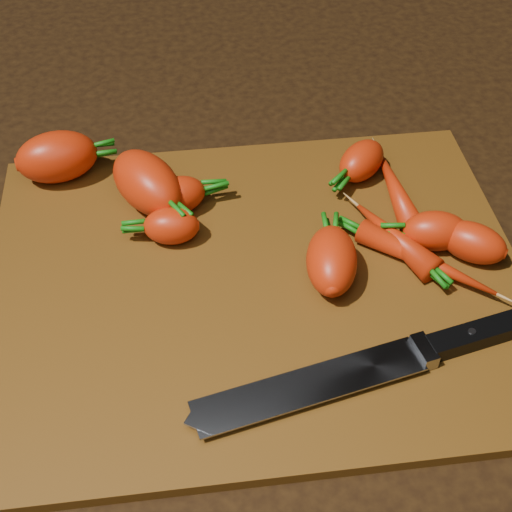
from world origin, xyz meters
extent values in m
cube|color=black|center=(0.00, 0.00, -0.01)|extent=(2.00, 2.00, 0.01)
cube|color=#57340F|center=(0.00, 0.00, 0.01)|extent=(0.50, 0.40, 0.01)
ellipsoid|color=red|center=(-0.19, 0.17, 0.04)|extent=(0.09, 0.07, 0.05)
ellipsoid|color=red|center=(-0.08, 0.06, 0.03)|extent=(0.06, 0.04, 0.04)
ellipsoid|color=red|center=(-0.10, 0.12, 0.04)|extent=(0.10, 0.11, 0.06)
ellipsoid|color=red|center=(0.07, -0.01, 0.04)|extent=(0.06, 0.09, 0.05)
ellipsoid|color=red|center=(0.13, 0.13, 0.03)|extent=(0.07, 0.07, 0.04)
ellipsoid|color=red|center=(-0.07, 0.10, 0.03)|extent=(0.07, 0.05, 0.04)
ellipsoid|color=red|center=(0.20, 0.00, 0.03)|extent=(0.07, 0.07, 0.04)
ellipsoid|color=red|center=(0.15, 0.09, 0.02)|extent=(0.03, 0.12, 0.03)
ellipsoid|color=red|center=(0.16, -0.01, 0.02)|extent=(0.12, 0.11, 0.02)
ellipsoid|color=red|center=(0.13, 0.02, 0.03)|extent=(0.07, 0.11, 0.03)
ellipsoid|color=red|center=(0.17, 0.02, 0.03)|extent=(0.07, 0.05, 0.04)
cube|color=gray|center=(-0.07, -0.15, 0.02)|extent=(0.20, 0.08, 0.00)
cube|color=gray|center=(0.03, -0.13, 0.02)|extent=(0.02, 0.03, 0.01)
cube|color=black|center=(0.09, -0.11, 0.02)|extent=(0.11, 0.04, 0.02)
cylinder|color=#B2B2B7|center=(0.08, -0.12, 0.03)|extent=(0.01, 0.01, 0.00)
camera|label=1|loc=(-0.06, -0.44, 0.50)|focal=50.00mm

